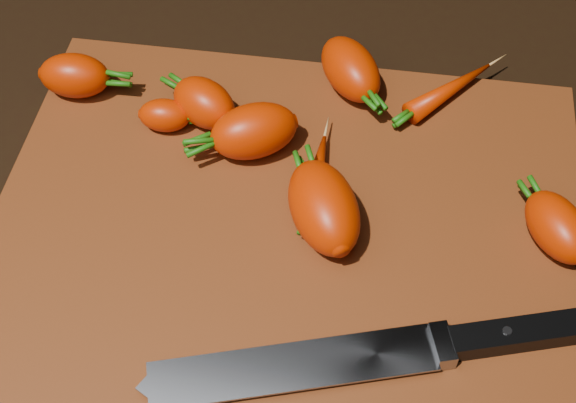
# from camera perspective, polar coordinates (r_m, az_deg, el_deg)

# --- Properties ---
(ground) EXTENTS (2.00, 2.00, 0.01)m
(ground) POSITION_cam_1_polar(r_m,az_deg,el_deg) (0.69, -0.12, -2.42)
(ground) COLOR black
(cutting_board) EXTENTS (0.50, 0.40, 0.01)m
(cutting_board) POSITION_cam_1_polar(r_m,az_deg,el_deg) (0.68, -0.12, -1.89)
(cutting_board) COLOR #51230C
(cutting_board) RESTS_ON ground
(carrot_0) EXTENTS (0.07, 0.05, 0.04)m
(carrot_0) POSITION_cam_1_polar(r_m,az_deg,el_deg) (0.79, -14.94, 8.64)
(carrot_0) COLOR #BF2600
(carrot_0) RESTS_ON cutting_board
(carrot_1) EXTENTS (0.08, 0.07, 0.04)m
(carrot_1) POSITION_cam_1_polar(r_m,az_deg,el_deg) (0.74, -5.99, 7.00)
(carrot_1) COLOR #BF2600
(carrot_1) RESTS_ON cutting_board
(carrot_2) EXTENTS (0.08, 0.09, 0.05)m
(carrot_2) POSITION_cam_1_polar(r_m,az_deg,el_deg) (0.77, 4.47, 9.37)
(carrot_2) COLOR #BF2600
(carrot_2) RESTS_ON cutting_board
(carrot_3) EXTENTS (0.09, 0.11, 0.05)m
(carrot_3) POSITION_cam_1_polar(r_m,az_deg,el_deg) (0.65, 2.56, -0.42)
(carrot_3) COLOR #BF2600
(carrot_3) RESTS_ON cutting_board
(carrot_4) EXTENTS (0.09, 0.08, 0.05)m
(carrot_4) POSITION_cam_1_polar(r_m,az_deg,el_deg) (0.71, -2.44, 5.03)
(carrot_4) COLOR #BF2600
(carrot_4) RESTS_ON cutting_board
(carrot_5) EXTENTS (0.05, 0.03, 0.03)m
(carrot_5) POSITION_cam_1_polar(r_m,az_deg,el_deg) (0.74, -8.77, 6.08)
(carrot_5) COLOR #BF2600
(carrot_5) RESTS_ON cutting_board
(carrot_6) EXTENTS (0.07, 0.08, 0.04)m
(carrot_6) POSITION_cam_1_polar(r_m,az_deg,el_deg) (0.68, 18.62, -1.73)
(carrot_6) COLOR #BF2600
(carrot_6) RESTS_ON cutting_board
(carrot_7) EXTENTS (0.09, 0.09, 0.02)m
(carrot_7) POSITION_cam_1_polar(r_m,az_deg,el_deg) (0.78, 11.48, 7.85)
(carrot_7) COLOR #BF2600
(carrot_7) RESTS_ON cutting_board
(carrot_8) EXTENTS (0.03, 0.09, 0.02)m
(carrot_8) POSITION_cam_1_polar(r_m,az_deg,el_deg) (0.69, 2.06, 1.98)
(carrot_8) COLOR #BF2600
(carrot_8) RESTS_ON cutting_board
(knife) EXTENTS (0.34, 0.13, 0.02)m
(knife) POSITION_cam_1_polar(r_m,az_deg,el_deg) (0.60, 2.38, -11.37)
(knife) COLOR gray
(knife) RESTS_ON cutting_board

